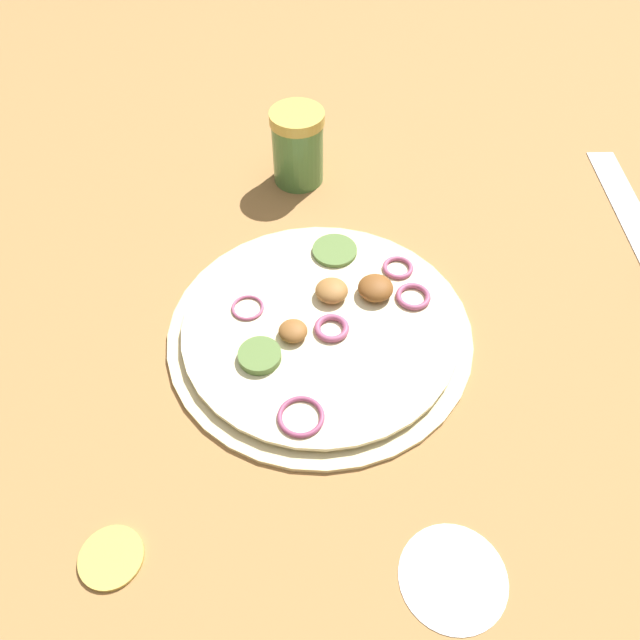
# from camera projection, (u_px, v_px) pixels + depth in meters

# --- Properties ---
(ground_plane) EXTENTS (3.00, 3.00, 0.00)m
(ground_plane) POSITION_uv_depth(u_px,v_px,m) (320.00, 333.00, 0.57)
(ground_plane) COLOR #9E703F
(pizza) EXTENTS (0.28, 0.28, 0.03)m
(pizza) POSITION_uv_depth(u_px,v_px,m) (321.00, 327.00, 0.57)
(pizza) COLOR beige
(pizza) RESTS_ON ground_plane
(spice_jar) EXTENTS (0.06, 0.06, 0.08)m
(spice_jar) POSITION_uv_depth(u_px,v_px,m) (298.00, 147.00, 0.68)
(spice_jar) COLOR #4C7F42
(spice_jar) RESTS_ON ground_plane
(loose_cap) EXTENTS (0.05, 0.05, 0.01)m
(loose_cap) POSITION_uv_depth(u_px,v_px,m) (111.00, 557.00, 0.44)
(loose_cap) COLOR gold
(loose_cap) RESTS_ON ground_plane
(flour_patch) EXTENTS (0.08, 0.08, 0.00)m
(flour_patch) POSITION_uv_depth(u_px,v_px,m) (453.00, 577.00, 0.43)
(flour_patch) COLOR white
(flour_patch) RESTS_ON ground_plane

